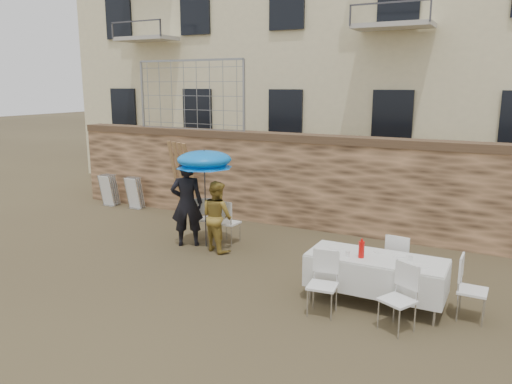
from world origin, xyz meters
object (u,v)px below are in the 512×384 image
at_px(soda_bottle, 361,250).
at_px(chair_stack_left, 112,189).
at_px(banquet_table, 376,259).
at_px(man_suit, 187,203).
at_px(woman_dress, 217,216).
at_px(table_chair_front_left, 323,284).
at_px(table_chair_back, 399,261).
at_px(chair_stack_right, 137,192).
at_px(umbrella, 204,163).
at_px(couple_chair_left, 202,218).
at_px(couple_chair_right, 229,221).
at_px(table_chair_side, 473,289).
at_px(table_chair_front_right, 397,299).

distance_m(soda_bottle, chair_stack_left, 8.81).
bearing_deg(chair_stack_left, banquet_table, -20.29).
xyz_separation_m(man_suit, chair_stack_left, (-4.06, 2.05, -0.47)).
xyz_separation_m(woman_dress, table_chair_front_left, (2.96, -1.80, -0.26)).
height_order(table_chair_back, chair_stack_right, table_chair_back).
distance_m(man_suit, table_chair_back, 4.54).
bearing_deg(umbrella, chair_stack_right, 151.35).
bearing_deg(table_chair_back, chair_stack_left, -9.53).
bearing_deg(couple_chair_left, woman_dress, 106.62).
distance_m(couple_chair_right, banquet_table, 3.96).
relative_size(umbrella, table_chair_front_left, 2.01).
xyz_separation_m(man_suit, woman_dress, (0.75, 0.00, -0.19)).
height_order(banquet_table, table_chair_front_left, table_chair_front_left).
xyz_separation_m(soda_bottle, table_chair_front_left, (-0.40, -0.60, -0.43)).
distance_m(table_chair_side, chair_stack_left, 10.23).
height_order(soda_bottle, table_chair_side, soda_bottle).
distance_m(table_chair_front_right, table_chair_back, 1.58).
bearing_deg(couple_chair_right, chair_stack_left, -14.22).
relative_size(chair_stack_left, chair_stack_right, 1.00).
height_order(couple_chair_left, soda_bottle, soda_bottle).
relative_size(woman_dress, table_chair_side, 1.53).
relative_size(umbrella, banquet_table, 0.92).
bearing_deg(woman_dress, table_chair_front_left, 169.65).
height_order(banquet_table, chair_stack_left, chair_stack_left).
height_order(woman_dress, couple_chair_left, woman_dress).
bearing_deg(table_chair_back, table_chair_side, 155.20).
bearing_deg(chair_stack_right, couple_chair_left, -25.32).
xyz_separation_m(soda_bottle, chair_stack_left, (-8.18, 3.25, -0.45)).
height_order(banquet_table, soda_bottle, soda_bottle).
distance_m(couple_chair_left, soda_bottle, 4.49).
height_order(couple_chair_left, table_chair_side, same).
bearing_deg(banquet_table, chair_stack_left, 159.71).
height_order(banquet_table, table_chair_back, table_chair_back).
bearing_deg(chair_stack_left, table_chair_back, -14.99).
bearing_deg(soda_bottle, chair_stack_left, 158.35).
bearing_deg(table_chair_side, table_chair_front_left, 114.02).
distance_m(man_suit, couple_chair_left, 0.71).
distance_m(umbrella, couple_chair_left, 1.46).
relative_size(table_chair_side, chair_stack_left, 1.04).
height_order(table_chair_front_left, chair_stack_right, table_chair_front_left).
bearing_deg(table_chair_side, soda_bottle, 99.88).
height_order(umbrella, chair_stack_right, umbrella).
bearing_deg(chair_stack_right, woman_dress, -27.61).
bearing_deg(couple_chair_right, banquet_table, 159.34).
distance_m(table_chair_front_left, table_chair_back, 1.74).
bearing_deg(table_chair_front_left, chair_stack_left, 147.41).
bearing_deg(banquet_table, table_chair_front_right, -56.31).
bearing_deg(woman_dress, soda_bottle, -178.71).
relative_size(woman_dress, chair_stack_left, 1.60).
height_order(man_suit, woman_dress, man_suit).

